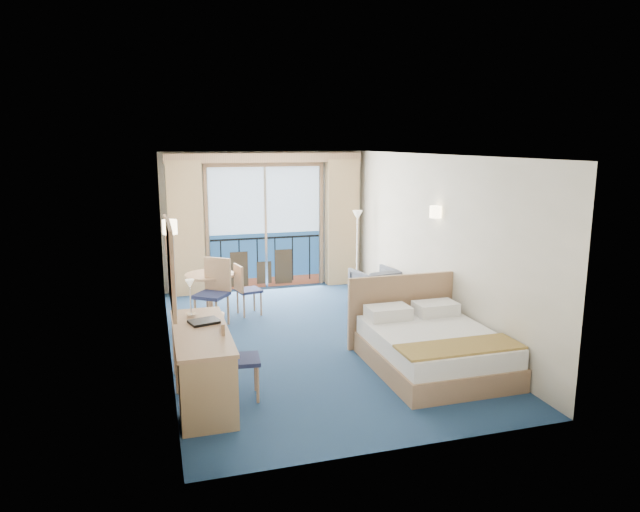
{
  "coord_description": "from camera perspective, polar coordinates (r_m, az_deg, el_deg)",
  "views": [
    {
      "loc": [
        -2.13,
        -7.81,
        2.89
      ],
      "look_at": [
        0.23,
        0.2,
        1.2
      ],
      "focal_mm": 32.0,
      "sensor_mm": 36.0,
      "label": 1
    }
  ],
  "objects": [
    {
      "name": "round_table",
      "position": [
        9.68,
        -10.94,
        -2.78
      ],
      "size": [
        0.81,
        0.81,
        0.73
      ],
      "color": "tan",
      "rests_on": "ground"
    },
    {
      "name": "wall_print",
      "position": [
        8.36,
        -15.17,
        2.14
      ],
      "size": [
        0.04,
        0.42,
        0.52
      ],
      "color": "tan",
      "rests_on": "room_walls"
    },
    {
      "name": "pelmet",
      "position": [
        11.12,
        -5.47,
        9.76
      ],
      "size": [
        3.8,
        0.25,
        0.18
      ],
      "primitive_type": "cube",
      "color": "tan",
      "rests_on": "room_walls"
    },
    {
      "name": "room_walls",
      "position": [
        8.17,
        -1.18,
        3.58
      ],
      "size": [
        4.04,
        6.54,
        2.72
      ],
      "color": "beige",
      "rests_on": "ground"
    },
    {
      "name": "sconce_left",
      "position": [
        7.29,
        -14.8,
        2.82
      ],
      "size": [
        0.18,
        0.18,
        0.18
      ],
      "primitive_type": "cylinder",
      "color": "#FFE8B2",
      "rests_on": "room_walls"
    },
    {
      "name": "balcony_door",
      "position": [
        11.37,
        -5.49,
        2.51
      ],
      "size": [
        2.36,
        0.03,
        2.52
      ],
      "color": "navy",
      "rests_on": "room_walls"
    },
    {
      "name": "nightstand",
      "position": [
        9.08,
        9.97,
        -5.67
      ],
      "size": [
        0.38,
        0.36,
        0.5
      ],
      "primitive_type": "cube",
      "color": "tan",
      "rests_on": "ground"
    },
    {
      "name": "bed",
      "position": [
        7.58,
        11.08,
        -8.86
      ],
      "size": [
        1.65,
        1.96,
        1.04
      ],
      "color": "tan",
      "rests_on": "ground"
    },
    {
      "name": "floor_lamp",
      "position": [
        11.13,
        3.75,
        2.62
      ],
      "size": [
        0.22,
        0.22,
        1.57
      ],
      "color": "silver",
      "rests_on": "ground"
    },
    {
      "name": "armchair",
      "position": [
        10.26,
        5.53,
        -3.05
      ],
      "size": [
        0.84,
        0.86,
        0.67
      ],
      "primitive_type": "imported",
      "rotation": [
        0.0,
        0.0,
        3.33
      ],
      "color": "#4F5460",
      "rests_on": "ground"
    },
    {
      "name": "mirror",
      "position": [
        6.45,
        -14.67,
        -0.95
      ],
      "size": [
        0.05,
        1.25,
        0.95
      ],
      "color": "tan",
      "rests_on": "room_walls"
    },
    {
      "name": "table_chair_b",
      "position": [
        9.19,
        -10.55,
        -3.18
      ],
      "size": [
        0.65,
        0.65,
        1.08
      ],
      "rotation": [
        0.0,
        0.0,
        -0.62
      ],
      "color": "#1F2548",
      "rests_on": "ground"
    },
    {
      "name": "phone",
      "position": [
        8.97,
        10.14,
        -3.95
      ],
      "size": [
        0.19,
        0.15,
        0.08
      ],
      "primitive_type": "cube",
      "rotation": [
        0.0,
        0.0,
        0.07
      ],
      "color": "silver",
      "rests_on": "nightstand"
    },
    {
      "name": "floor",
      "position": [
        8.6,
        -1.13,
        -8.24
      ],
      "size": [
        6.5,
        6.5,
        0.0
      ],
      "primitive_type": "plane",
      "color": "navy",
      "rests_on": "ground"
    },
    {
      "name": "desk_lamp",
      "position": [
        6.96,
        -12.86,
        -3.35
      ],
      "size": [
        0.12,
        0.12,
        0.44
      ],
      "color": "silver",
      "rests_on": "desk"
    },
    {
      "name": "curtain_right",
      "position": [
        11.6,
        2.22,
        3.4
      ],
      "size": [
        0.65,
        0.22,
        2.55
      ],
      "primitive_type": "cube",
      "color": "tan",
      "rests_on": "room_walls"
    },
    {
      "name": "curtain_left",
      "position": [
        11.01,
        -13.26,
        2.67
      ],
      "size": [
        0.65,
        0.22,
        2.55
      ],
      "primitive_type": "cube",
      "color": "tan",
      "rests_on": "room_walls"
    },
    {
      "name": "desk_chair",
      "position": [
        6.59,
        -8.61,
        -9.64
      ],
      "size": [
        0.46,
        0.45,
        0.95
      ],
      "rotation": [
        0.0,
        0.0,
        1.47
      ],
      "color": "#1F2548",
      "rests_on": "ground"
    },
    {
      "name": "folder",
      "position": [
        6.78,
        -11.49,
        -6.45
      ],
      "size": [
        0.39,
        0.33,
        0.03
      ],
      "primitive_type": "cube",
      "rotation": [
        0.0,
        0.0,
        0.27
      ],
      "color": "black",
      "rests_on": "desk"
    },
    {
      "name": "table_chair_a",
      "position": [
        9.66,
        -7.55,
        -3.06
      ],
      "size": [
        0.45,
        0.45,
        0.87
      ],
      "rotation": [
        0.0,
        0.0,
        1.78
      ],
      "color": "#1F2548",
      "rests_on": "ground"
    },
    {
      "name": "sconce_right",
      "position": [
        8.74,
        11.49,
        4.34
      ],
      "size": [
        0.18,
        0.18,
        0.18
      ],
      "primitive_type": "cylinder",
      "color": "#FFE8B2",
      "rests_on": "room_walls"
    },
    {
      "name": "desk",
      "position": [
        6.24,
        -11.31,
        -11.78
      ],
      "size": [
        0.6,
        1.75,
        0.82
      ],
      "color": "tan",
      "rests_on": "ground"
    }
  ]
}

